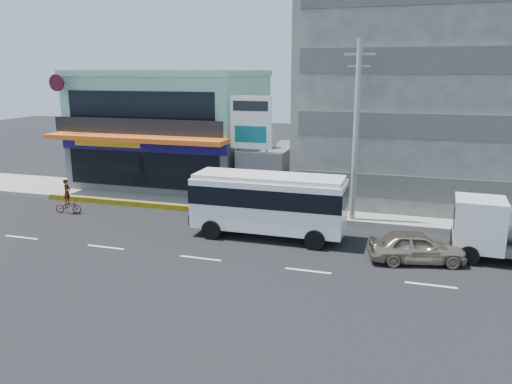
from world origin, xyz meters
TOP-DOWN VIEW (x-y plane):
  - ground at (0.00, 0.00)m, footprint 120.00×120.00m
  - sidewalk at (5.00, 9.50)m, footprint 70.00×5.00m
  - shop_building at (-8.00, 13.95)m, footprint 12.40×11.70m
  - concrete_building at (10.00, 15.00)m, footprint 16.00×12.00m
  - gap_structure at (0.00, 12.00)m, footprint 3.00×6.00m
  - satellite_dish at (0.00, 11.00)m, footprint 1.50×1.50m
  - billboard at (-0.50, 9.20)m, footprint 2.60×0.18m
  - utility_pole_near at (6.00, 7.40)m, footprint 1.60×0.30m
  - minibus at (2.13, 3.88)m, footprint 7.80×2.75m
  - sedan at (9.43, 2.44)m, footprint 4.52×2.63m
  - motorcycle_rider at (-10.58, 4.56)m, footprint 1.70×0.86m

SIDE VIEW (x-z plane):
  - ground at x=0.00m, z-range 0.00..0.00m
  - sidewalk at x=5.00m, z-range 0.00..0.30m
  - motorcycle_rider at x=-10.58m, z-range -0.35..1.73m
  - sedan at x=9.43m, z-range 0.00..1.45m
  - gap_structure at x=0.00m, z-range 0.00..3.50m
  - minibus at x=2.13m, z-range 0.32..3.58m
  - satellite_dish at x=0.00m, z-range 3.50..3.65m
  - shop_building at x=-8.00m, z-range 0.00..8.00m
  - billboard at x=-0.50m, z-range 1.48..8.38m
  - utility_pole_near at x=6.00m, z-range 0.15..10.15m
  - concrete_building at x=10.00m, z-range 0.00..14.00m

